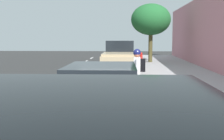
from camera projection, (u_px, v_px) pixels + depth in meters
The scene contains 12 objects.
ground at pixel (106, 87), 12.53m from camera, with size 67.25×67.25×0.00m, color #2D2D2D.
sidewalk at pixel (194, 86), 12.31m from camera, with size 4.33×42.03×0.16m, color #A19FA1.
curb_edge at pixel (141, 86), 12.44m from camera, with size 0.16×42.03×0.16m, color gray.
lane_stripe_centre at pixel (33, 91), 11.69m from camera, with size 0.14×40.00×0.01m.
lane_stripe_bike_edge at pixel (107, 87), 12.53m from camera, with size 0.12×42.03×0.01m, color white.
parked_sedan_silver_second at pixel (101, 98), 6.65m from camera, with size 1.88×4.42×1.52m.
parked_pickup_tan_mid at pixel (120, 58), 17.72m from camera, with size 2.07×5.32×1.95m.
parked_sedan_red_far at pixel (124, 53), 25.49m from camera, with size 2.01×4.48×1.52m.
bicycle_at_curb at pixel (131, 86), 10.71m from camera, with size 1.68×0.61×0.75m.
cyclist_with_backpack at pixel (138, 68), 10.17m from camera, with size 0.43×0.62×1.75m.
street_tree_mid_block at pixel (151, 20), 23.28m from camera, with size 3.19×3.19×4.71m.
fire_hydrant at pixel (141, 58), 22.64m from camera, with size 0.22×0.22×0.84m.
Camera 1 is at (0.97, -12.34, 2.14)m, focal length 46.34 mm.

